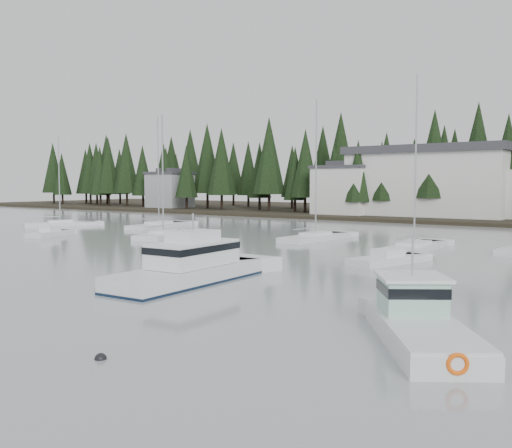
% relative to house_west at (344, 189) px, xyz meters
% --- Properties ---
extents(far_shore_land, '(240.00, 54.00, 1.00)m').
position_rel_house_west_xyz_m(far_shore_land, '(18.00, 18.00, -4.65)').
color(far_shore_land, black).
rests_on(far_shore_land, ground).
extents(conifer_treeline, '(200.00, 22.00, 20.00)m').
position_rel_house_west_xyz_m(conifer_treeline, '(18.00, 7.00, -4.65)').
color(conifer_treeline, black).
rests_on(conifer_treeline, ground).
extents(house_west, '(9.54, 7.42, 8.75)m').
position_rel_house_west_xyz_m(house_west, '(0.00, 0.00, 0.00)').
color(house_west, silver).
rests_on(house_west, ground).
extents(house_far_west, '(8.48, 7.42, 8.25)m').
position_rel_house_west_xyz_m(house_far_west, '(-42.00, 2.00, -0.25)').
color(house_far_west, '#999EA0').
rests_on(house_far_west, ground).
extents(harbor_inn, '(29.50, 11.50, 10.90)m').
position_rel_house_west_xyz_m(harbor_inn, '(15.04, 3.34, 1.12)').
color(harbor_inn, silver).
rests_on(harbor_inn, ground).
extents(cabin_cruiser_center, '(3.81, 10.60, 4.49)m').
position_rel_house_west_xyz_m(cabin_cruiser_center, '(21.99, -61.48, -3.98)').
color(cabin_cruiser_center, silver).
rests_on(cabin_cruiser_center, ground).
extents(lobster_boat_teal, '(6.43, 7.69, 4.18)m').
position_rel_house_west_xyz_m(lobster_boat_teal, '(36.71, -65.60, -4.16)').
color(lobster_boat_teal, silver).
rests_on(lobster_boat_teal, ground).
extents(sailboat_1, '(3.20, 9.60, 14.23)m').
position_rel_house_west_xyz_m(sailboat_1, '(15.57, -36.27, -4.57)').
color(sailboat_1, silver).
rests_on(sailboat_1, ground).
extents(sailboat_2, '(5.41, 8.80, 13.07)m').
position_rel_house_west_xyz_m(sailboat_2, '(1.63, -43.30, -4.58)').
color(sailboat_2, silver).
rests_on(sailboat_2, ground).
extents(sailboat_5, '(6.17, 9.08, 12.15)m').
position_rel_house_west_xyz_m(sailboat_5, '(-20.87, -39.78, -4.59)').
color(sailboat_5, silver).
rests_on(sailboat_5, ground).
extents(sailboat_8, '(3.08, 10.15, 15.01)m').
position_rel_house_west_xyz_m(sailboat_8, '(26.69, -39.32, -4.57)').
color(sailboat_8, silver).
rests_on(sailboat_8, ground).
extents(sailboat_9, '(4.73, 10.52, 14.55)m').
position_rel_house_west_xyz_m(sailboat_9, '(-8.53, -34.00, -4.58)').
color(sailboat_9, silver).
rests_on(sailboat_9, ground).
extents(runabout_0, '(3.48, 5.58, 1.42)m').
position_rel_house_west_xyz_m(runabout_0, '(-9.23, -49.19, -4.52)').
color(runabout_0, silver).
rests_on(runabout_0, ground).
extents(runabout_1, '(3.83, 6.67, 1.42)m').
position_rel_house_west_xyz_m(runabout_1, '(27.96, -47.75, -4.52)').
color(runabout_1, silver).
rests_on(runabout_1, ground).
extents(mooring_buoy_dark, '(0.39, 0.39, 0.39)m').
position_rel_house_west_xyz_m(mooring_buoy_dark, '(29.28, -73.52, -4.65)').
color(mooring_buoy_dark, black).
rests_on(mooring_buoy_dark, ground).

